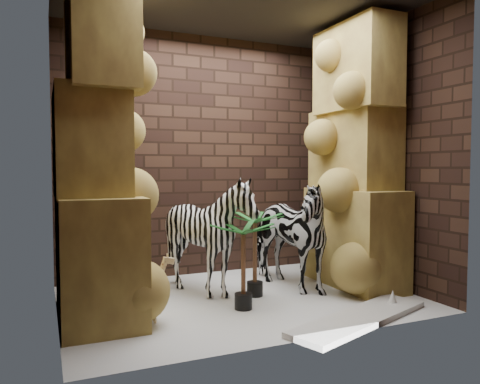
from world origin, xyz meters
name	(u,v)px	position (x,y,z in m)	size (l,w,h in m)	color
floor	(240,299)	(0.00, 0.00, 0.00)	(3.50, 3.50, 0.00)	silver
ceiling	(241,1)	(0.00, 0.00, 3.00)	(3.50, 3.50, 0.00)	black
wall_back	(201,156)	(0.00, 1.25, 1.50)	(3.50, 3.50, 0.00)	#311E16
wall_front	(306,147)	(0.00, -1.25, 1.50)	(3.50, 3.50, 0.00)	#311E16
wall_left	(54,150)	(-1.75, 0.00, 1.50)	(3.00, 3.00, 0.00)	#311E16
wall_right	(378,155)	(1.75, 0.00, 1.50)	(3.00, 3.00, 0.00)	#311E16
rock_pillar_left	(96,150)	(-1.40, 0.00, 1.50)	(0.68, 1.30, 3.00)	gold
rock_pillar_right	(355,154)	(1.42, 0.00, 1.50)	(0.58, 1.25, 3.00)	gold
zebra_right	(284,225)	(0.61, 0.18, 0.71)	(0.64, 1.19, 1.41)	white
zebra_left	(209,242)	(-0.26, 0.24, 0.57)	(1.01, 1.25, 1.14)	white
giraffe_toy	(145,288)	(-1.05, -0.35, 0.30)	(0.31, 0.10, 0.61)	beige
palm_front	(255,254)	(0.18, 0.03, 0.44)	(0.36, 0.36, 0.88)	#10501A
palm_back	(243,266)	(-0.11, -0.33, 0.42)	(0.36, 0.36, 0.83)	#10501A
surfboard	(360,318)	(0.69, -1.05, 0.03)	(1.62, 0.40, 0.05)	silver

